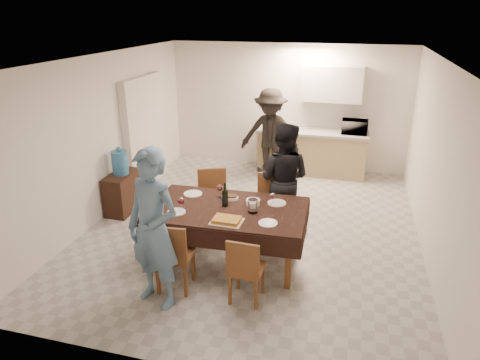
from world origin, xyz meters
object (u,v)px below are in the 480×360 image
Objects in this scene: water_jug at (120,163)px; microwave at (355,127)px; dining_table at (228,210)px; person_far at (283,179)px; person_kitchen at (270,134)px; console at (123,192)px; person_near at (153,230)px; wine_bottle at (225,195)px; savoury_tart at (227,220)px; water_pitcher at (253,206)px.

microwave is (3.70, 2.68, 0.17)m from water_jug.
dining_table is 1.19m from person_far.
water_jug is at bearing -132.97° from person_kitchen.
water_jug is 0.79× the size of microwave.
person_near reaches higher than console.
savoury_tart is at bearing -70.77° from wine_bottle.
savoury_tart is (2.26, -1.42, 0.49)m from console.
person_far is (2.71, 0.01, 0.53)m from console.
microwave is 5.22m from person_near.
person_far is (-0.99, -2.68, -0.19)m from microwave.
dining_table is 4.04m from microwave.
person_kitchen is at bearing 15.52° from microwave.
water_pitcher is 0.10× the size of person_kitchen.
savoury_tart is (0.10, -0.38, 0.06)m from dining_table.
person_far reaches higher than wine_bottle.
person_kitchen reaches higher than microwave.
savoury_tart is at bearing 62.84° from person_near.
dining_table reaches higher than console.
person_near is at bearing 68.83° from person_far.
microwave is at bearing 35.95° from console.
dining_table is at bearing -25.81° from console.
water_jug is 2.15× the size of water_pitcher.
person_far is at bearing 69.72° from microwave.
person_near is (-2.09, -4.78, -0.10)m from microwave.
water_jug is 4.57m from microwave.
person_far reaches higher than savoury_tart.
microwave reaches higher than water_jug.
console is 3.10m from person_kitchen.
wine_bottle is at bearing 82.53° from person_near.
savoury_tart is (0.15, -0.43, -0.14)m from wine_bottle.
water_pitcher is 3.36m from person_kitchen.
dining_table is at bearing 68.83° from person_far.
person_kitchen reaches higher than person_far.
console is at bearing 35.95° from microwave.
person_kitchen is at bearing -67.73° from person_far.
person_kitchen is at bearing 92.82° from savoury_tart.
console is 2.76m from person_far.
wine_bottle is 1.21m from person_near.
savoury_tart is at bearing 70.69° from microwave.
person_far reaches higher than console.
console is 4.63m from microwave.
dining_table is 1.21× the size of person_far.
dining_table is at bearing -25.81° from water_jug.
dining_table is 4.14× the size of microwave.
savoury_tart is at bearing 79.00° from person_far.
console is 2.72m from savoury_tart.
savoury_tart is at bearing -32.23° from console.
person_far is 0.95× the size of person_kitchen.
microwave is (1.44, 4.11, 0.23)m from savoury_tart.
wine_bottle reaches higher than water_pitcher.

